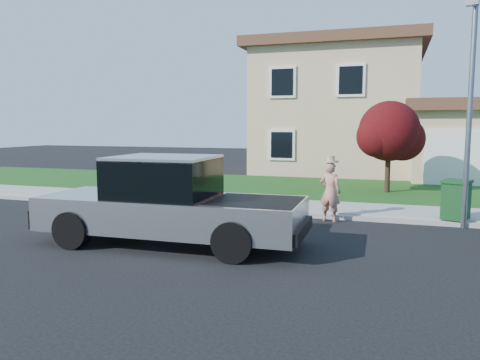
% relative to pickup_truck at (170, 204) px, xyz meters
% --- Properties ---
extents(ground, '(80.00, 80.00, 0.00)m').
position_rel_pickup_truck_xyz_m(ground, '(1.49, 0.97, -0.88)').
color(ground, black).
rests_on(ground, ground).
extents(curb, '(40.00, 0.20, 0.12)m').
position_rel_pickup_truck_xyz_m(curb, '(2.49, 3.87, -0.82)').
color(curb, gray).
rests_on(curb, ground).
extents(sidewalk, '(40.00, 2.00, 0.15)m').
position_rel_pickup_truck_xyz_m(sidewalk, '(2.49, 4.97, -0.81)').
color(sidewalk, gray).
rests_on(sidewalk, ground).
extents(lawn, '(40.00, 7.00, 0.10)m').
position_rel_pickup_truck_xyz_m(lawn, '(2.49, 9.47, -0.83)').
color(lawn, '#113E12').
rests_on(lawn, ground).
extents(house, '(14.00, 11.30, 6.85)m').
position_rel_pickup_truck_xyz_m(house, '(2.80, 17.35, 2.28)').
color(house, tan).
rests_on(house, ground).
extents(pickup_truck, '(5.82, 2.25, 1.89)m').
position_rel_pickup_truck_xyz_m(pickup_truck, '(0.00, 0.00, 0.00)').
color(pickup_truck, black).
rests_on(pickup_truck, ground).
extents(woman, '(0.66, 0.52, 1.75)m').
position_rel_pickup_truck_xyz_m(woman, '(2.93, 3.50, -0.06)').
color(woman, tan).
rests_on(woman, ground).
extents(ornamental_tree, '(2.42, 2.19, 3.33)m').
position_rel_pickup_truck_xyz_m(ornamental_tree, '(4.34, 9.04, 1.34)').
color(ornamental_tree, black).
rests_on(ornamental_tree, lawn).
extents(trash_bin, '(0.84, 0.89, 1.01)m').
position_rel_pickup_truck_xyz_m(trash_bin, '(6.05, 4.10, -0.22)').
color(trash_bin, '#0F3916').
rests_on(trash_bin, sidewalk).
extents(street_lamp, '(0.37, 0.71, 5.45)m').
position_rel_pickup_truck_xyz_m(street_lamp, '(6.19, 3.66, 2.22)').
color(street_lamp, slate).
rests_on(street_lamp, ground).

